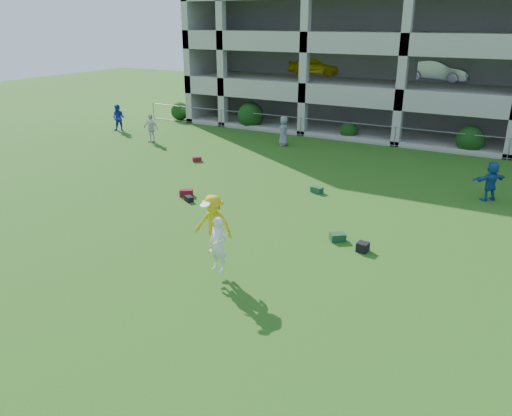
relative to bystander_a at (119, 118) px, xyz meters
The scene contains 15 objects.
ground 22.51m from the bystander_a, 40.21° to the right, with size 100.00×100.00×0.00m, color #235114.
bystander_a is the anchor object (origin of this frame).
bystander_b 4.25m from the bystander_a, 20.40° to the right, with size 0.99×0.41×1.69m, color silver.
bystander_c 11.49m from the bystander_a, ahead, with size 0.85×0.55×1.73m, color slate.
bystander_d 23.12m from the bystander_a, ahead, with size 1.51×0.48×1.63m, color #1F4D8F.
bag_red_a 14.51m from the bystander_a, 35.76° to the right, with size 0.55×0.30×0.28m, color #550E10.
bag_black_b 15.20m from the bystander_a, 36.16° to the right, with size 0.40×0.25×0.22m, color black.
bag_green_c 21.28m from the bystander_a, 27.05° to the right, with size 0.50×0.35×0.26m, color #133519.
crate_d 22.34m from the bystander_a, 26.78° to the right, with size 0.35×0.35×0.30m, color black.
bag_red_f 9.74m from the bystander_a, 22.75° to the right, with size 0.45×0.28×0.24m, color #51150D.
bag_green_g 17.28m from the bystander_a, 18.15° to the right, with size 0.50×0.30×0.25m, color #163D21.
frisbee_contest 21.45m from the bystander_a, 39.25° to the right, with size 1.41×1.15×2.00m.
parking_garage 22.24m from the bystander_a, 37.50° to the left, with size 30.00×14.00×12.00m.
fence 17.75m from the bystander_a, 14.60° to the left, with size 36.06×0.06×1.20m.
shrub_row 22.39m from the bystander_a, 13.37° to the left, with size 34.38×2.52×3.50m.
Camera 1 is at (6.81, -9.88, 6.99)m, focal length 35.00 mm.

